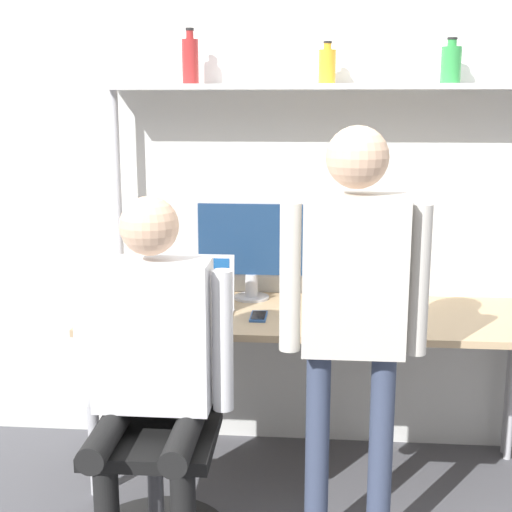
{
  "coord_description": "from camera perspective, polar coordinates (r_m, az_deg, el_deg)",
  "views": [
    {
      "loc": [
        -0.0,
        -2.69,
        1.68
      ],
      "look_at": [
        -0.23,
        -0.09,
        1.12
      ],
      "focal_mm": 50.0,
      "sensor_mm": 36.0,
      "label": 1
    }
  ],
  "objects": [
    {
      "name": "desk",
      "position": [
        3.2,
        4.79,
        -5.85
      ],
      "size": [
        2.01,
        0.67,
        0.77
      ],
      "color": "tan",
      "rests_on": "ground_plane"
    },
    {
      "name": "shelf_unit",
      "position": [
        3.26,
        5.06,
        8.85
      ],
      "size": [
        1.91,
        0.23,
        1.76
      ],
      "color": "silver",
      "rests_on": "ground_plane"
    },
    {
      "name": "office_chair",
      "position": [
        2.87,
        -7.84,
        -16.94
      ],
      "size": [
        0.56,
        0.56,
        0.94
      ],
      "color": "black",
      "rests_on": "ground_plane"
    },
    {
      "name": "bottle_red",
      "position": [
        3.31,
        -5.25,
        15.31
      ],
      "size": [
        0.07,
        0.07,
        0.24
      ],
      "color": "maroon",
      "rests_on": "shelf_unit"
    },
    {
      "name": "cell_phone",
      "position": [
        3.1,
        0.24,
        -4.85
      ],
      "size": [
        0.07,
        0.15,
        0.01
      ],
      "color": "#264C8C",
      "rests_on": "desk"
    },
    {
      "name": "bottle_green",
      "position": [
        3.31,
        15.36,
        14.59
      ],
      "size": [
        0.09,
        0.09,
        0.19
      ],
      "color": "#2D8C3F",
      "rests_on": "shelf_unit"
    },
    {
      "name": "person_seated",
      "position": [
        2.61,
        -8.38,
        -7.45
      ],
      "size": [
        0.59,
        0.47,
        1.36
      ],
      "color": "black",
      "rests_on": "ground_plane"
    },
    {
      "name": "bottle_amber",
      "position": [
        3.26,
        5.74,
        14.9
      ],
      "size": [
        0.08,
        0.08,
        0.18
      ],
      "color": "gold",
      "rests_on": "shelf_unit"
    },
    {
      "name": "laptop",
      "position": [
        3.16,
        -5.02,
        -3.36
      ],
      "size": [
        0.35,
        0.25,
        0.25
      ],
      "color": "silver",
      "rests_on": "desk"
    },
    {
      "name": "person_standing",
      "position": [
        2.56,
        7.84,
        -2.96
      ],
      "size": [
        0.53,
        0.22,
        1.61
      ],
      "color": "#38425B",
      "rests_on": "ground_plane"
    },
    {
      "name": "monitor",
      "position": [
        3.34,
        -0.34,
        0.95
      ],
      "size": [
        0.52,
        0.17,
        0.47
      ],
      "color": "#B7B7BC",
      "rests_on": "desk"
    },
    {
      "name": "wall_back",
      "position": [
        3.42,
        5.01,
        6.54
      ],
      "size": [
        8.0,
        0.06,
        2.7
      ],
      "color": "silver",
      "rests_on": "ground_plane"
    }
  ]
}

